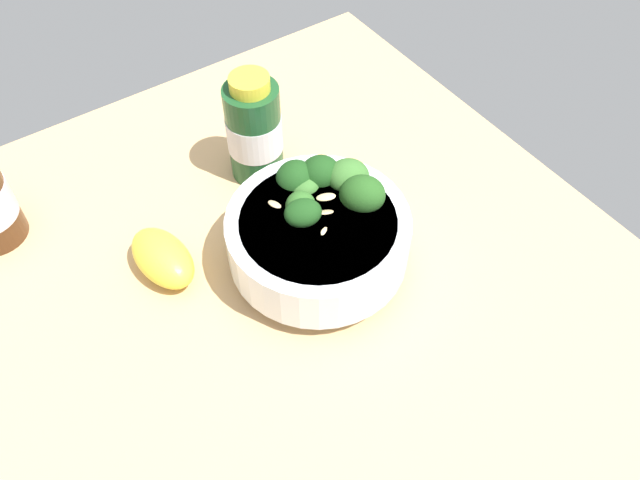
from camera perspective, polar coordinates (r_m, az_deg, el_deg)
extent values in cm
cube|color=tan|center=(63.13, -4.55, -5.35)|extent=(68.91, 68.91, 3.24)
cylinder|color=white|center=(62.69, 0.00, -1.83)|extent=(9.40, 9.40, 1.64)
cylinder|color=white|center=(60.11, 0.00, 0.06)|extent=(17.08, 17.08, 4.92)
cylinder|color=silver|center=(58.52, 0.00, 1.33)|extent=(14.48, 14.48, 0.80)
cylinder|color=#2F662B|center=(63.12, -1.85, 4.37)|extent=(1.48, 1.38, 1.11)
ellipsoid|color=#2D6023|center=(62.17, -1.88, 5.20)|extent=(5.12, 4.68, 4.34)
cylinder|color=#3C7A32|center=(63.42, -2.16, 4.39)|extent=(1.89, 1.76, 1.55)
ellipsoid|color=#194216|center=(62.25, -2.20, 5.42)|extent=(6.00, 5.34, 4.77)
cylinder|color=#589D47|center=(64.21, 1.63, 4.58)|extent=(1.51, 1.66, 1.82)
ellipsoid|color=#194216|center=(63.08, 1.66, 5.57)|extent=(3.31, 3.48, 2.39)
cylinder|color=#3C7A32|center=(59.90, -1.68, 1.96)|extent=(1.77, 1.77, 1.56)
ellipsoid|color=#2D6023|center=(58.72, -1.71, 2.97)|extent=(4.32, 4.22, 3.35)
cylinder|color=#2F662B|center=(63.50, 2.44, 4.28)|extent=(1.96, 1.75, 2.03)
ellipsoid|color=#386B2B|center=(62.02, 2.50, 5.58)|extent=(5.20, 5.34, 3.84)
cylinder|color=#4A8F3C|center=(62.61, -1.33, 3.85)|extent=(1.39, 1.43, 1.30)
ellipsoid|color=#386B2B|center=(61.64, -1.35, 4.68)|extent=(3.20, 3.41, 2.68)
cylinder|color=#2F662B|center=(61.21, 3.88, 2.67)|extent=(1.57, 1.67, 1.38)
ellipsoid|color=#23511C|center=(59.92, 3.97, 3.78)|extent=(6.37, 6.37, 5.15)
cylinder|color=#2F662B|center=(63.81, -0.03, 4.66)|extent=(2.13, 1.91, 1.74)
ellipsoid|color=#194216|center=(62.42, -0.03, 5.89)|extent=(6.26, 5.67, 4.94)
cylinder|color=#589D47|center=(58.68, -1.49, 1.33)|extent=(1.61, 1.69, 1.87)
ellipsoid|color=#194216|center=(57.41, -1.52, 2.41)|extent=(4.57, 4.39, 3.21)
ellipsoid|color=#DBBC84|center=(57.94, 0.53, 3.81)|extent=(2.05, 1.90, 0.75)
ellipsoid|color=#DBBC84|center=(57.82, 0.74, 0.77)|extent=(1.87, 1.34, 1.10)
ellipsoid|color=#DBBC84|center=(58.31, 0.55, 2.46)|extent=(1.99, 1.27, 1.35)
ellipsoid|color=#DBBC84|center=(56.88, -4.03, 3.16)|extent=(1.18, 1.98, 1.25)
ellipsoid|color=yellow|center=(63.30, -13.71, -1.55)|extent=(5.67, 8.64, 3.86)
cylinder|color=#194723|center=(68.55, -5.81, 9.43)|extent=(5.74, 5.74, 11.07)
cylinder|color=gold|center=(64.59, -6.26, 13.58)|extent=(4.07, 4.07, 1.45)
cylinder|color=silver|center=(68.56, -5.81, 9.41)|extent=(5.86, 5.86, 4.01)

